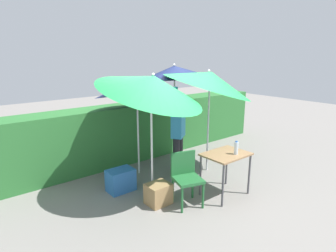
{
  "coord_description": "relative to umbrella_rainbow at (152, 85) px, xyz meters",
  "views": [
    {
      "loc": [
        -3.43,
        -3.95,
        2.5
      ],
      "look_at": [
        0.0,
        0.3,
        1.1
      ],
      "focal_mm": 30.43,
      "sensor_mm": 36.0,
      "label": 1
    }
  ],
  "objects": [
    {
      "name": "ground_plane",
      "position": [
        0.71,
        0.16,
        -1.99
      ],
      "size": [
        24.0,
        24.0,
        0.0
      ],
      "primitive_type": "plane",
      "color": "gray"
    },
    {
      "name": "hedge_row",
      "position": [
        0.71,
        1.91,
        -1.32
      ],
      "size": [
        8.0,
        0.7,
        1.34
      ],
      "primitive_type": "cube",
      "color": "#2D7033",
      "rests_on": "ground_plane"
    },
    {
      "name": "umbrella_rainbow",
      "position": [
        0.0,
        0.0,
        0.0
      ],
      "size": [
        1.9,
        1.84,
        2.5
      ],
      "color": "silver",
      "rests_on": "ground_plane"
    },
    {
      "name": "umbrella_orange",
      "position": [
        1.53,
        1.25,
        0.09
      ],
      "size": [
        1.64,
        1.64,
        2.31
      ],
      "color": "silver",
      "rests_on": "ground_plane"
    },
    {
      "name": "umbrella_yellow",
      "position": [
        1.64,
        0.27,
        -0.02
      ],
      "size": [
        1.98,
        1.91,
        2.5
      ],
      "color": "silver",
      "rests_on": "ground_plane"
    },
    {
      "name": "umbrella_navy",
      "position": [
        0.34,
        1.03,
        -0.13
      ],
      "size": [
        1.67,
        1.69,
        2.15
      ],
      "color": "silver",
      "rests_on": "ground_plane"
    },
    {
      "name": "person_vendor",
      "position": [
        0.99,
        0.48,
        -1.06
      ],
      "size": [
        0.5,
        0.39,
        1.88
      ],
      "color": "black",
      "rests_on": "ground_plane"
    },
    {
      "name": "chair_plastic",
      "position": [
        0.29,
        -0.54,
        -1.48
      ],
      "size": [
        0.55,
        0.55,
        0.89
      ],
      "color": "#236633",
      "rests_on": "ground_plane"
    },
    {
      "name": "cooler_box",
      "position": [
        -0.35,
        0.56,
        -1.78
      ],
      "size": [
        0.49,
        0.34,
        0.42
      ],
      "primitive_type": "cube",
      "color": "#2D6BB7",
      "rests_on": "ground_plane"
    },
    {
      "name": "crate_cardboard",
      "position": [
        -0.09,
        -0.26,
        -1.81
      ],
      "size": [
        0.4,
        0.33,
        0.36
      ],
      "primitive_type": "cube",
      "color": "#9E7A4C",
      "rests_on": "ground_plane"
    },
    {
      "name": "folding_table",
      "position": [
        1.04,
        -0.75,
        -1.3
      ],
      "size": [
        0.8,
        0.6,
        0.79
      ],
      "color": "#4C4C51",
      "rests_on": "ground_plane"
    },
    {
      "name": "bottle_water",
      "position": [
        1.15,
        -0.88,
        -1.09
      ],
      "size": [
        0.07,
        0.07,
        0.24
      ],
      "color": "silver",
      "rests_on": "folding_table"
    }
  ]
}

